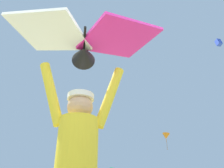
{
  "coord_description": "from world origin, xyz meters",
  "views": [
    {
      "loc": [
        0.34,
        -1.55,
        0.69
      ],
      "look_at": [
        -0.24,
        2.2,
        2.71
      ],
      "focal_mm": 37.83,
      "sensor_mm": 36.0,
      "label": 1
    }
  ],
  "objects": [
    {
      "name": "distant_kite_white_far_center",
      "position": [
        -8.87,
        32.75,
        13.08
      ],
      "size": [
        1.0,
        1.07,
        0.54
      ],
      "color": "white"
    },
    {
      "name": "held_stunt_kite",
      "position": [
        -0.23,
        0.27,
        2.18
      ],
      "size": [
        1.51,
        0.99,
        0.38
      ],
      "color": "black"
    },
    {
      "name": "distant_kite_blue_low_left",
      "position": [
        -5.88,
        19.79,
        5.97
      ],
      "size": [
        1.52,
        1.42,
        2.33
      ],
      "color": "blue"
    },
    {
      "name": "distant_kite_blue_low_right",
      "position": [
        8.28,
        19.48,
        15.99
      ],
      "size": [
        0.66,
        0.71,
        0.8
      ],
      "color": "blue"
    },
    {
      "name": "distant_kite_green_high_left",
      "position": [
        -8.09,
        25.16,
        6.27
      ],
      "size": [
        0.78,
        0.61,
        0.85
      ],
      "color": "green"
    },
    {
      "name": "distant_kite_yellow_overhead_distant",
      "position": [
        -3.92,
        25.71,
        20.54
      ],
      "size": [
        0.8,
        0.8,
        0.21
      ],
      "color": "yellow"
    },
    {
      "name": "distant_kite_orange_high_right",
      "position": [
        2.55,
        28.1,
        8.72
      ],
      "size": [
        1.13,
        1.1,
        2.11
      ],
      "color": "orange"
    }
  ]
}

